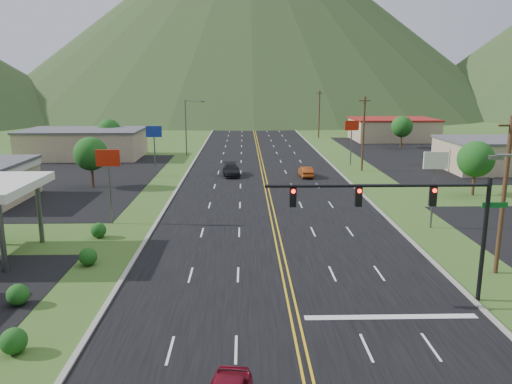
{
  "coord_description": "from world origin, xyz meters",
  "views": [
    {
      "loc": [
        -2.6,
        -11.66,
        12.05
      ],
      "look_at": [
        -1.76,
        21.97,
        4.5
      ],
      "focal_mm": 35.0,
      "sensor_mm": 36.0,
      "label": 1
    }
  ],
  "objects_px": {
    "streetlight_west": "(188,124)",
    "car_dark_mid": "(231,170)",
    "traffic_signal": "(413,209)",
    "car_red_far": "(306,172)"
  },
  "relations": [
    {
      "from": "streetlight_west",
      "to": "car_dark_mid",
      "type": "height_order",
      "value": "streetlight_west"
    },
    {
      "from": "streetlight_west",
      "to": "traffic_signal",
      "type": "bearing_deg",
      "value": -72.03
    },
    {
      "from": "streetlight_west",
      "to": "car_dark_mid",
      "type": "relative_size",
      "value": 1.77
    },
    {
      "from": "traffic_signal",
      "to": "car_dark_mid",
      "type": "distance_m",
      "value": 39.34
    },
    {
      "from": "car_red_far",
      "to": "car_dark_mid",
      "type": "bearing_deg",
      "value": -8.78
    },
    {
      "from": "traffic_signal",
      "to": "streetlight_west",
      "type": "xyz_separation_m",
      "value": [
        -18.16,
        56.0,
        -0.15
      ]
    },
    {
      "from": "traffic_signal",
      "to": "car_dark_mid",
      "type": "xyz_separation_m",
      "value": [
        -10.7,
        37.58,
        -4.59
      ]
    },
    {
      "from": "car_dark_mid",
      "to": "traffic_signal",
      "type": "bearing_deg",
      "value": -79.21
    },
    {
      "from": "traffic_signal",
      "to": "streetlight_west",
      "type": "distance_m",
      "value": 58.88
    },
    {
      "from": "streetlight_west",
      "to": "car_dark_mid",
      "type": "distance_m",
      "value": 20.37
    }
  ]
}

